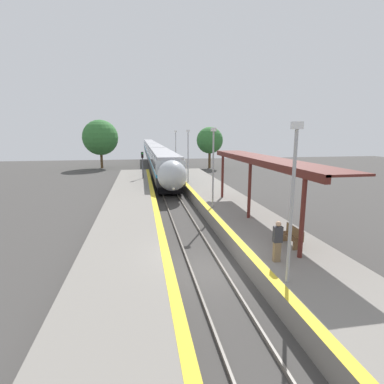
{
  "coord_description": "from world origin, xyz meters",
  "views": [
    {
      "loc": [
        -2.79,
        -12.2,
        6.09
      ],
      "look_at": [
        0.57,
        7.34,
        2.19
      ],
      "focal_mm": 28.0,
      "sensor_mm": 36.0,
      "label": 1
    }
  ],
  "objects_px": {
    "train": "(153,151)",
    "lamppost_near": "(293,194)",
    "lamppost_farthest": "(176,148)",
    "railway_signal": "(143,165)",
    "lamppost_far": "(188,153)",
    "person_waiting": "(277,241)",
    "lamppost_mid": "(213,163)",
    "platform_bench": "(292,236)"
  },
  "relations": [
    {
      "from": "lamppost_near",
      "to": "lamppost_far",
      "type": "distance_m",
      "value": 22.48
    },
    {
      "from": "railway_signal",
      "to": "lamppost_far",
      "type": "xyz_separation_m",
      "value": [
        4.79,
        -3.69,
        1.61
      ]
    },
    {
      "from": "lamppost_near",
      "to": "lamppost_far",
      "type": "height_order",
      "value": "same"
    },
    {
      "from": "person_waiting",
      "to": "railway_signal",
      "type": "xyz_separation_m",
      "value": [
        -5.18,
        24.49,
        0.67
      ]
    },
    {
      "from": "person_waiting",
      "to": "lamppost_mid",
      "type": "distance_m",
      "value": 9.84
    },
    {
      "from": "platform_bench",
      "to": "lamppost_farthest",
      "type": "distance_m",
      "value": 30.63
    },
    {
      "from": "train",
      "to": "lamppost_farthest",
      "type": "xyz_separation_m",
      "value": [
        2.22,
        -25.35,
        1.84
      ]
    },
    {
      "from": "train",
      "to": "lamppost_farthest",
      "type": "height_order",
      "value": "lamppost_farthest"
    },
    {
      "from": "train",
      "to": "lamppost_far",
      "type": "xyz_separation_m",
      "value": [
        2.22,
        -36.59,
        1.84
      ]
    },
    {
      "from": "train",
      "to": "lamppost_near",
      "type": "xyz_separation_m",
      "value": [
        2.22,
        -59.07,
        1.84
      ]
    },
    {
      "from": "lamppost_mid",
      "to": "lamppost_near",
      "type": "bearing_deg",
      "value": -90.0
    },
    {
      "from": "train",
      "to": "lamppost_mid",
      "type": "xyz_separation_m",
      "value": [
        2.22,
        -47.83,
        1.84
      ]
    },
    {
      "from": "platform_bench",
      "to": "person_waiting",
      "type": "distance_m",
      "value": 2.24
    },
    {
      "from": "lamppost_farthest",
      "to": "lamppost_far",
      "type": "bearing_deg",
      "value": -90.0
    },
    {
      "from": "platform_bench",
      "to": "lamppost_farthest",
      "type": "height_order",
      "value": "lamppost_farthest"
    },
    {
      "from": "person_waiting",
      "to": "lamppost_farthest",
      "type": "distance_m",
      "value": 32.12
    },
    {
      "from": "lamppost_near",
      "to": "lamppost_far",
      "type": "xyz_separation_m",
      "value": [
        0.0,
        22.48,
        0.0
      ]
    },
    {
      "from": "railway_signal",
      "to": "lamppost_far",
      "type": "relative_size",
      "value": 0.71
    },
    {
      "from": "railway_signal",
      "to": "lamppost_mid",
      "type": "distance_m",
      "value": 15.77
    },
    {
      "from": "lamppost_mid",
      "to": "lamppost_far",
      "type": "bearing_deg",
      "value": 90.0
    },
    {
      "from": "person_waiting",
      "to": "lamppost_far",
      "type": "relative_size",
      "value": 0.31
    },
    {
      "from": "lamppost_mid",
      "to": "lamppost_far",
      "type": "distance_m",
      "value": 11.24
    },
    {
      "from": "railway_signal",
      "to": "lamppost_mid",
      "type": "height_order",
      "value": "lamppost_mid"
    },
    {
      "from": "lamppost_farthest",
      "to": "train",
      "type": "bearing_deg",
      "value": 95.01
    },
    {
      "from": "platform_bench",
      "to": "lamppost_mid",
      "type": "height_order",
      "value": "lamppost_mid"
    },
    {
      "from": "lamppost_farthest",
      "to": "lamppost_mid",
      "type": "bearing_deg",
      "value": -90.0
    },
    {
      "from": "train",
      "to": "person_waiting",
      "type": "xyz_separation_m",
      "value": [
        2.61,
        -57.39,
        -0.44
      ]
    },
    {
      "from": "platform_bench",
      "to": "train",
      "type": "bearing_deg",
      "value": 94.24
    },
    {
      "from": "lamppost_far",
      "to": "lamppost_farthest",
      "type": "bearing_deg",
      "value": 90.0
    },
    {
      "from": "train",
      "to": "lamppost_far",
      "type": "distance_m",
      "value": 36.7
    },
    {
      "from": "train",
      "to": "railway_signal",
      "type": "height_order",
      "value": "railway_signal"
    },
    {
      "from": "train",
      "to": "lamppost_mid",
      "type": "distance_m",
      "value": 47.91
    },
    {
      "from": "railway_signal",
      "to": "lamppost_near",
      "type": "height_order",
      "value": "lamppost_near"
    },
    {
      "from": "railway_signal",
      "to": "lamppost_farthest",
      "type": "relative_size",
      "value": 0.71
    },
    {
      "from": "person_waiting",
      "to": "lamppost_far",
      "type": "distance_m",
      "value": 20.93
    },
    {
      "from": "train",
      "to": "railway_signal",
      "type": "xyz_separation_m",
      "value": [
        -2.57,
        -32.89,
        0.23
      ]
    },
    {
      "from": "train",
      "to": "lamppost_far",
      "type": "relative_size",
      "value": 15.37
    },
    {
      "from": "train",
      "to": "platform_bench",
      "type": "bearing_deg",
      "value": -85.76
    },
    {
      "from": "person_waiting",
      "to": "lamppost_near",
      "type": "distance_m",
      "value": 2.86
    },
    {
      "from": "lamppost_mid",
      "to": "train",
      "type": "bearing_deg",
      "value": 92.66
    },
    {
      "from": "lamppost_far",
      "to": "lamppost_farthest",
      "type": "relative_size",
      "value": 1.0
    },
    {
      "from": "platform_bench",
      "to": "person_waiting",
      "type": "relative_size",
      "value": 0.92
    }
  ]
}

